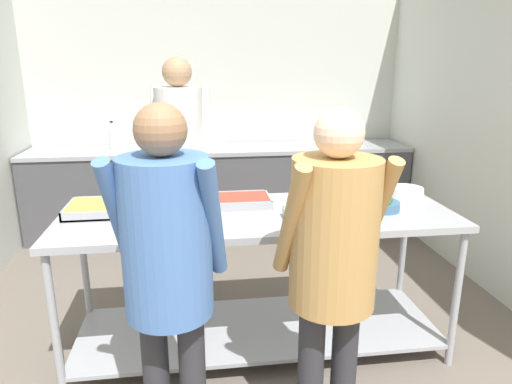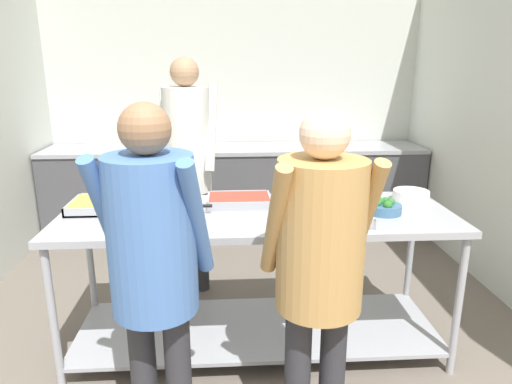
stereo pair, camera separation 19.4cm
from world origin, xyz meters
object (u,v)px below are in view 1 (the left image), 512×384
at_px(plate_stack, 406,193).
at_px(guest_serving_left, 333,251).
at_px(serving_tray_greens, 238,201).
at_px(cook_behind_counter, 181,153).
at_px(serving_tray_vegetables, 329,217).
at_px(broccoli_bowl, 382,205).
at_px(sauce_pan, 169,211).
at_px(guest_serving_right, 168,255).
at_px(serving_tray_roast, 100,208).
at_px(water_bottle, 113,137).

bearing_deg(plate_stack, guest_serving_left, -129.57).
bearing_deg(serving_tray_greens, cook_behind_counter, 120.23).
xyz_separation_m(serving_tray_vegetables, guest_serving_left, (-0.15, -0.58, 0.05)).
distance_m(broccoli_bowl, guest_serving_left, 0.90).
relative_size(sauce_pan, serving_tray_vegetables, 0.78).
distance_m(sauce_pan, serving_tray_vegetables, 0.92).
bearing_deg(guest_serving_right, serving_tray_greens, 67.76).
xyz_separation_m(serving_tray_greens, guest_serving_right, (-0.39, -0.95, 0.07)).
distance_m(serving_tray_roast, guest_serving_left, 1.48).
xyz_separation_m(serving_tray_roast, sauce_pan, (0.42, -0.15, 0.01)).
relative_size(plate_stack, guest_serving_left, 0.15).
xyz_separation_m(guest_serving_left, guest_serving_right, (-0.71, -0.00, 0.02)).
distance_m(serving_tray_roast, sauce_pan, 0.44).
height_order(broccoli_bowl, cook_behind_counter, cook_behind_counter).
bearing_deg(guest_serving_right, cook_behind_counter, 89.16).
height_order(serving_tray_greens, cook_behind_counter, cook_behind_counter).
bearing_deg(sauce_pan, plate_stack, 6.86).
xyz_separation_m(serving_tray_greens, broccoli_bowl, (0.85, -0.23, 0.01)).
xyz_separation_m(serving_tray_roast, serving_tray_vegetables, (1.31, -0.34, -0.00)).
xyz_separation_m(serving_tray_vegetables, broccoli_bowl, (0.38, 0.14, 0.01)).
bearing_deg(cook_behind_counter, water_bottle, 117.14).
bearing_deg(serving_tray_roast, serving_tray_vegetables, -14.41).
bearing_deg(sauce_pan, guest_serving_right, -87.74).
bearing_deg(plate_stack, serving_tray_roast, -178.86).
bearing_deg(cook_behind_counter, guest_serving_left, -66.35).
bearing_deg(sauce_pan, serving_tray_vegetables, -12.06).
bearing_deg(serving_tray_vegetables, serving_tray_roast, 165.59).
bearing_deg(serving_tray_vegetables, cook_behind_counter, 130.10).
relative_size(sauce_pan, serving_tray_greens, 0.95).
height_order(cook_behind_counter, water_bottle, cook_behind_counter).
distance_m(serving_tray_roast, serving_tray_greens, 0.84).
height_order(broccoli_bowl, water_bottle, water_bottle).
bearing_deg(serving_tray_roast, plate_stack, 1.14).
xyz_separation_m(serving_tray_greens, cook_behind_counter, (-0.37, 0.63, 0.20)).
height_order(serving_tray_greens, serving_tray_vegetables, same).
distance_m(plate_stack, guest_serving_left, 1.24).
distance_m(serving_tray_greens, broccoli_bowl, 0.88).
distance_m(guest_serving_right, cook_behind_counter, 1.59).
xyz_separation_m(sauce_pan, serving_tray_greens, (0.42, 0.18, -0.01)).
height_order(serving_tray_roast, broccoli_bowl, broccoli_bowl).
bearing_deg(guest_serving_left, serving_tray_greens, 108.88).
xyz_separation_m(sauce_pan, guest_serving_left, (0.74, -0.77, 0.04)).
bearing_deg(guest_serving_right, serving_tray_vegetables, 33.81).
height_order(guest_serving_left, guest_serving_right, guest_serving_right).
height_order(guest_serving_right, water_bottle, guest_serving_right).
height_order(broccoli_bowl, guest_serving_right, guest_serving_right).
bearing_deg(broccoli_bowl, sauce_pan, 177.87).
bearing_deg(sauce_pan, cook_behind_counter, 86.20).
xyz_separation_m(broccoli_bowl, water_bottle, (-1.94, 2.26, 0.10)).
distance_m(serving_tray_roast, water_bottle, 2.09).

